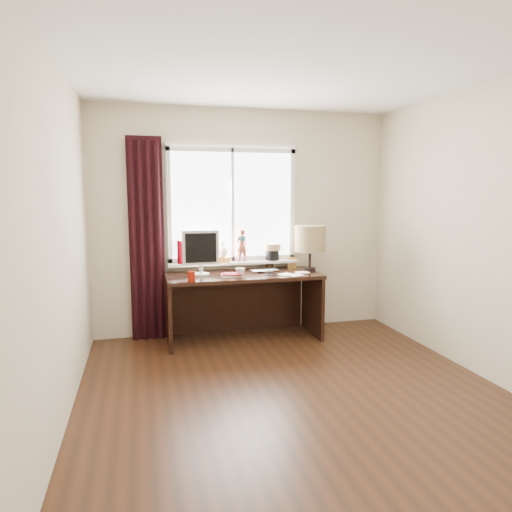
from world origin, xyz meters
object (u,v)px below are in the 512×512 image
object	(u,v)px
mug	(240,272)
monitor	(201,250)
desk	(241,293)
table_lamp	(310,239)
red_cup	(191,276)
laptop	(265,271)

from	to	relation	value
mug	monitor	xyz separation A→B (m)	(-0.39, 0.23, 0.23)
desk	table_lamp	bearing A→B (deg)	-4.05
table_lamp	monitor	bearing A→B (deg)	179.27
table_lamp	mug	bearing A→B (deg)	-166.45
red_cup	monitor	size ratio (longest dim) A/B	0.21
monitor	table_lamp	distance (m)	1.27
monitor	table_lamp	xyz separation A→B (m)	(1.26, -0.02, 0.09)
laptop	red_cup	xyz separation A→B (m)	(-0.87, -0.34, 0.04)
laptop	table_lamp	world-z (taller)	table_lamp
desk	monitor	size ratio (longest dim) A/B	3.47
laptop	mug	distance (m)	0.41
mug	red_cup	world-z (taller)	same
laptop	monitor	bearing A→B (deg)	173.35
red_cup	monitor	distance (m)	0.43
monitor	red_cup	bearing A→B (deg)	-112.87
laptop	red_cup	bearing A→B (deg)	-165.41
red_cup	table_lamp	bearing A→B (deg)	12.93
monitor	table_lamp	size ratio (longest dim) A/B	0.94
red_cup	laptop	bearing A→B (deg)	21.25
table_lamp	red_cup	bearing A→B (deg)	-167.07
red_cup	mug	bearing A→B (deg)	11.90
mug	desk	size ratio (longest dim) A/B	0.06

